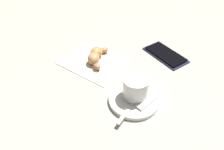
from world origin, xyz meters
name	(u,v)px	position (x,y,z in m)	size (l,w,h in m)	color
ground_plane	(118,81)	(0.00, 0.00, 0.00)	(1.80, 1.80, 0.00)	#A8A899
saucer	(134,99)	(-0.08, 0.03, 0.01)	(0.13, 0.13, 0.01)	white
espresso_cup	(136,87)	(-0.07, 0.02, 0.04)	(0.06, 0.09, 0.06)	white
teaspoon	(137,98)	(-0.08, 0.03, 0.01)	(0.04, 0.14, 0.01)	silver
sugar_packet	(146,102)	(-0.11, 0.02, 0.01)	(0.06, 0.02, 0.01)	white
napkin	(94,61)	(0.11, -0.02, 0.00)	(0.19, 0.15, 0.00)	silver
croissant	(96,56)	(0.11, -0.03, 0.02)	(0.08, 0.10, 0.03)	tan
cell_phone	(165,54)	(-0.04, -0.19, 0.00)	(0.15, 0.10, 0.01)	#181D36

